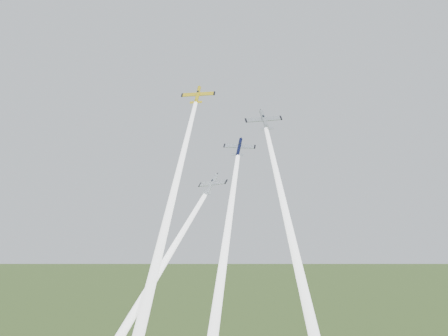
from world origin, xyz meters
The scene contains 8 objects.
plane_yellow centered at (-10.04, 7.71, 111.72)m, with size 8.65×8.58×1.36m, color yellow, non-canonical shape.
smoke_trail_yellow centered at (-8.14, -19.49, 81.58)m, with size 2.18×2.18×74.89m, color white, non-canonical shape.
plane_navy centered at (1.75, 1.84, 97.52)m, with size 7.51×7.45×1.18m, color #0C1036, non-canonical shape.
smoke_trail_navy centered at (3.25, -19.91, 73.43)m, with size 2.18×2.18×58.57m, color white, non-canonical shape.
plane_silver_right centered at (7.53, 2.64, 103.78)m, with size 8.74×8.67×1.37m, color #A5ACB3, non-canonical shape.
smoke_trail_silver_right centered at (16.61, -20.72, 76.08)m, with size 2.18×2.18×68.29m, color white, non-canonical shape.
plane_silver_low centered at (-2.14, -8.74, 88.28)m, with size 7.56×7.50×1.18m, color #B2BAC1, non-canonical shape.
smoke_trail_silver_low centered at (-10.91, -27.97, 64.92)m, with size 2.18×2.18×56.59m, color white, non-canonical shape.
Camera 1 is at (28.33, -124.66, 81.04)m, focal length 45.00 mm.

